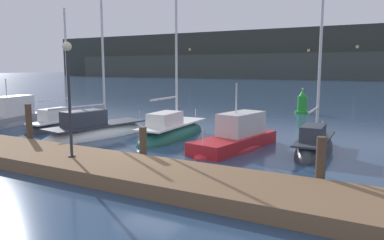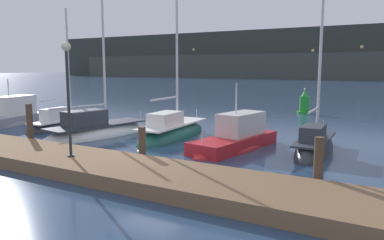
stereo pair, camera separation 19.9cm
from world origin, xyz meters
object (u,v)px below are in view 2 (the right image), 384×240
dock_lamppost (68,81)px  sailboat_berth_4 (172,135)px  sailboat_berth_3 (97,133)px  motorboat_berth_5 (235,142)px  channel_buoy (304,104)px  motorboat_berth_1 (10,121)px  sailboat_berth_6 (314,150)px  sailboat_berth_2 (65,126)px

dock_lamppost → sailboat_berth_4: bearing=90.9°
dock_lamppost → sailboat_berth_3: bearing=125.8°
motorboat_berth_5 → sailboat_berth_3: bearing=-173.7°
channel_buoy → dock_lamppost: size_ratio=0.49×
motorboat_berth_1 → dock_lamppost: bearing=-25.6°
sailboat_berth_3 → sailboat_berth_6: (10.73, 1.72, -0.05)m
sailboat_berth_2 → motorboat_berth_5: sailboat_berth_2 is taller
sailboat_berth_2 → sailboat_berth_4: 7.27m
motorboat_berth_5 → sailboat_berth_4: bearing=168.1°
channel_buoy → motorboat_berth_1: bearing=-133.9°
sailboat_berth_3 → sailboat_berth_4: 3.99m
motorboat_berth_1 → sailboat_berth_2: sailboat_berth_2 is taller
channel_buoy → dock_lamppost: 20.91m
channel_buoy → sailboat_berth_4: bearing=-104.4°
sailboat_berth_2 → motorboat_berth_5: size_ratio=1.34×
motorboat_berth_5 → sailboat_berth_2: bearing=178.8°
sailboat_berth_2 → dock_lamppost: bearing=-40.4°
sailboat_berth_2 → sailboat_berth_4: sailboat_berth_4 is taller
channel_buoy → dock_lamppost: bearing=-99.4°
sailboat_berth_6 → channel_buoy: sailboat_berth_6 is taller
motorboat_berth_1 → sailboat_berth_3: size_ratio=0.59×
sailboat_berth_2 → sailboat_berth_3: size_ratio=0.76×
sailboat_berth_2 → sailboat_berth_6: 14.35m
sailboat_berth_2 → sailboat_berth_4: bearing=4.5°
motorboat_berth_1 → sailboat_berth_4: size_ratio=0.70×
motorboat_berth_1 → dock_lamppost: size_ratio=1.48×
motorboat_berth_5 → channel_buoy: bearing=91.4°
sailboat_berth_2 → dock_lamppost: 10.10m
motorboat_berth_1 → sailboat_berth_2: 3.93m
sailboat_berth_3 → motorboat_berth_5: sailboat_berth_3 is taller
motorboat_berth_5 → dock_lamppost: 7.64m
motorboat_berth_5 → sailboat_berth_6: bearing=15.4°
sailboat_berth_2 → sailboat_berth_4: (7.24, 0.58, -0.01)m
sailboat_berth_4 → dock_lamppost: 7.46m
sailboat_berth_4 → motorboat_berth_5: sailboat_berth_4 is taller
sailboat_berth_6 → dock_lamppost: bearing=-135.3°
sailboat_berth_3 → sailboat_berth_4: size_ratio=1.20×
motorboat_berth_5 → channel_buoy: size_ratio=2.90×
sailboat_berth_4 → channel_buoy: 14.12m
sailboat_berth_4 → dock_lamppost: size_ratio=2.10×
sailboat_berth_3 → sailboat_berth_4: (3.64, 1.64, -0.03)m
sailboat_berth_2 → channel_buoy: sailboat_berth_2 is taller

